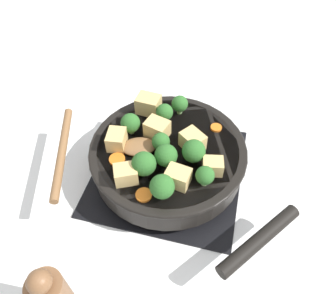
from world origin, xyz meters
TOP-DOWN VIEW (x-y plane):
  - ground_plane at (0.00, 0.00)m, footprint 2.40×2.40m
  - front_burner_grate at (0.00, 0.00)m, footprint 0.31×0.31m
  - skillet_pan at (0.00, 0.00)m, footprint 0.38×0.41m
  - wooden_spoon at (0.05, -0.13)m, footprint 0.22×0.22m
  - tofu_cube_center_large at (0.08, 0.04)m, footprint 0.04×0.05m
  - tofu_cube_near_handle at (-0.09, -0.07)m, footprint 0.04×0.05m
  - tofu_cube_east_chunk at (0.09, -0.05)m, footprint 0.05×0.05m
  - tofu_cube_west_chunk at (-0.03, -0.03)m, footprint 0.05×0.05m
  - tofu_cube_back_piece at (0.02, -0.10)m, footprint 0.05×0.04m
  - tofu_cube_front_piece at (-0.01, 0.05)m, footprint 0.06×0.06m
  - tofu_cube_mid_small at (0.04, 0.09)m, footprint 0.04×0.04m
  - broccoli_floret_near_spoon at (0.01, -0.01)m, footprint 0.04×0.04m
  - broccoli_floret_center_top at (-0.10, -0.00)m, footprint 0.04×0.04m
  - broccoli_floret_east_rim at (-0.02, -0.08)m, footprint 0.04×0.04m
  - broccoli_floret_west_rim at (0.02, 0.05)m, footprint 0.04×0.04m
  - broccoli_floret_north_edge at (0.07, -0.03)m, footprint 0.05×0.05m
  - broccoli_floret_south_cluster at (0.07, 0.08)m, footprint 0.03×0.03m
  - broccoli_floret_mid_floret at (0.04, 0.01)m, footprint 0.04×0.04m
  - broccoli_floret_small_inner at (-0.07, -0.02)m, footprint 0.04×0.04m
  - broccoli_floret_tall_stem at (0.11, 0.02)m, footprint 0.04×0.04m
  - carrot_slice_orange_thin at (0.12, -0.01)m, footprint 0.03×0.03m
  - carrot_slice_near_center at (0.06, -0.09)m, footprint 0.03×0.03m
  - carrot_slice_edge_slice at (-0.07, 0.08)m, footprint 0.02×0.02m

SIDE VIEW (x-z plane):
  - ground_plane at x=0.00m, z-range 0.00..0.00m
  - front_burner_grate at x=0.00m, z-range 0.00..0.03m
  - skillet_pan at x=0.00m, z-range 0.03..0.08m
  - carrot_slice_orange_thin at x=0.12m, z-range 0.08..0.09m
  - carrot_slice_near_center at x=0.06m, z-range 0.08..0.09m
  - carrot_slice_edge_slice at x=-0.07m, z-range 0.08..0.09m
  - wooden_spoon at x=0.05m, z-range 0.08..0.10m
  - tofu_cube_mid_small at x=0.04m, z-range 0.08..0.11m
  - tofu_cube_east_chunk at x=0.09m, z-range 0.08..0.11m
  - tofu_cube_center_large at x=0.08m, z-range 0.08..0.12m
  - tofu_cube_back_piece at x=0.02m, z-range 0.08..0.12m
  - tofu_cube_front_piece at x=-0.01m, z-range 0.08..0.12m
  - tofu_cube_west_chunk at x=-0.03m, z-range 0.08..0.12m
  - tofu_cube_near_handle at x=-0.09m, z-range 0.08..0.12m
  - broccoli_floret_south_cluster at x=0.07m, z-range 0.08..0.13m
  - broccoli_floret_near_spoon at x=0.01m, z-range 0.08..0.13m
  - broccoli_floret_center_top at x=-0.10m, z-range 0.08..0.13m
  - broccoli_floret_small_inner at x=-0.07m, z-range 0.08..0.13m
  - broccoli_floret_east_rim at x=-0.02m, z-range 0.08..0.13m
  - broccoli_floret_mid_floret at x=0.04m, z-range 0.08..0.13m
  - broccoli_floret_tall_stem at x=0.11m, z-range 0.08..0.13m
  - broccoli_floret_west_rim at x=0.02m, z-range 0.08..0.13m
  - broccoli_floret_north_edge at x=0.07m, z-range 0.08..0.14m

